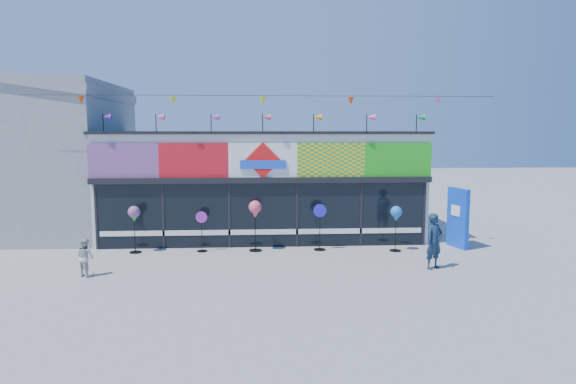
{
  "coord_description": "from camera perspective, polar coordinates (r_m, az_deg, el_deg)",
  "views": [
    {
      "loc": [
        -0.18,
        -14.54,
        4.16
      ],
      "look_at": [
        0.8,
        2.0,
        2.14
      ],
      "focal_mm": 32.0,
      "sensor_mm": 36.0,
      "label": 1
    }
  ],
  "objects": [
    {
      "name": "spinner_3",
      "position": [
        17.81,
        3.56,
        -3.77
      ],
      "size": [
        0.45,
        0.41,
        1.62
      ],
      "color": "black",
      "rests_on": "ground"
    },
    {
      "name": "spinner_0",
      "position": [
        18.08,
        -16.73,
        -2.5
      ],
      "size": [
        0.41,
        0.41,
        1.61
      ],
      "color": "black",
      "rests_on": "ground"
    },
    {
      "name": "spinner_2",
      "position": [
        17.59,
        -3.67,
        -2.09
      ],
      "size": [
        0.44,
        0.44,
        1.76
      ],
      "color": "black",
      "rests_on": "ground"
    },
    {
      "name": "blue_sign",
      "position": [
        19.12,
        18.34,
        -2.74
      ],
      "size": [
        0.43,
        1.06,
        2.11
      ],
      "rotation": [
        0.0,
        0.0,
        0.27
      ],
      "color": "blue",
      "rests_on": "ground"
    },
    {
      "name": "spinner_4",
      "position": [
        17.95,
        11.92,
        -2.52
      ],
      "size": [
        0.4,
        0.4,
        1.57
      ],
      "color": "black",
      "rests_on": "ground"
    },
    {
      "name": "child",
      "position": [
        15.83,
        -21.61,
        -6.75
      ],
      "size": [
        0.62,
        0.55,
        1.1
      ],
      "primitive_type": "imported",
      "rotation": [
        0.0,
        0.0,
        2.56
      ],
      "color": "#BCBCBC",
      "rests_on": "ground"
    },
    {
      "name": "neighbour_building",
      "position": [
        23.69,
        -27.93,
        3.82
      ],
      "size": [
        8.18,
        7.2,
        6.87
      ],
      "color": "#929597",
      "rests_on": "ground"
    },
    {
      "name": "spinner_1",
      "position": [
        17.83,
        -9.57,
        -4.23
      ],
      "size": [
        0.39,
        0.35,
        1.39
      ],
      "color": "black",
      "rests_on": "ground"
    },
    {
      "name": "kite_shop",
      "position": [
        20.59,
        -2.86,
        1.04
      ],
      "size": [
        16.0,
        5.7,
        5.31
      ],
      "color": "silver",
      "rests_on": "ground"
    },
    {
      "name": "adult_man",
      "position": [
        16.03,
        15.95,
        -5.28
      ],
      "size": [
        0.73,
        0.66,
        1.68
      ],
      "primitive_type": "imported",
      "rotation": [
        0.0,
        0.0,
        0.53
      ],
      "color": "#142741",
      "rests_on": "ground"
    },
    {
      "name": "ground",
      "position": [
        15.12,
        -2.6,
        -9.04
      ],
      "size": [
        80.0,
        80.0,
        0.0
      ],
      "primitive_type": "plane",
      "color": "gray",
      "rests_on": "ground"
    }
  ]
}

